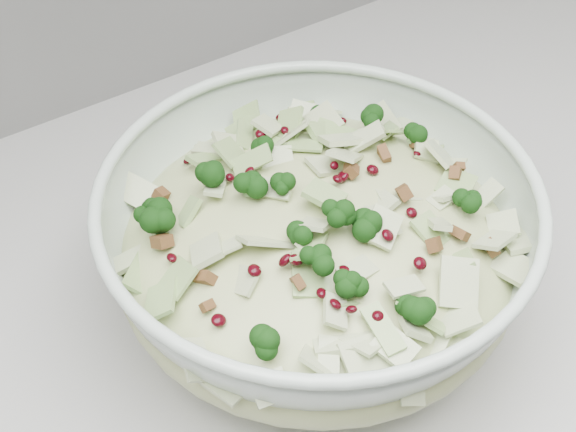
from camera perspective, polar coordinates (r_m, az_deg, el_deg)
name	(u,v)px	position (r m, az deg, el deg)	size (l,w,h in m)	color
mixing_bowl	(317,249)	(0.62, 2.06, -2.35)	(0.38, 0.38, 0.13)	silver
salad	(318,230)	(0.61, 2.11, -0.97)	(0.37, 0.37, 0.13)	beige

